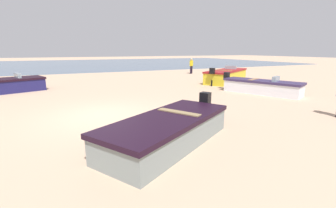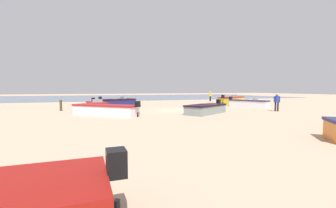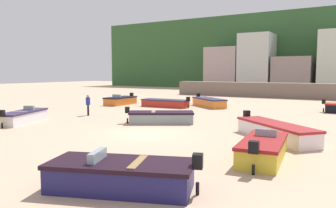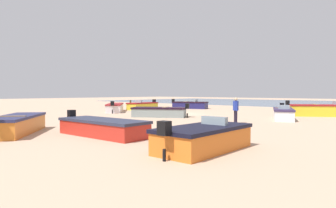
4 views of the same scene
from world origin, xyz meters
name	(u,v)px [view 3 (image 3 of 4)]	position (x,y,z in m)	size (l,w,h in m)	color
ground_plane	(145,133)	(0.00, 0.00, 0.00)	(160.00, 160.00, 0.00)	tan
headland_hill	(315,54)	(0.00, 66.00, 7.40)	(90.00, 32.00, 14.81)	#30582D
harbor_pier	(254,90)	(-2.90, 30.00, 0.98)	(21.84, 2.40, 1.96)	#726256
townhouse_far_left	(225,69)	(-13.79, 47.21, 4.06)	(6.41, 6.42, 8.13)	#A79392
townhouse_left	(257,62)	(-7.48, 47.38, 5.19)	(5.74, 6.76, 10.37)	beige
townhouse_centre_left	(293,74)	(-0.95, 47.25, 3.01)	(6.49, 6.50, 6.02)	gray
boat_yellow_0	(263,149)	(7.02, -2.23, 0.41)	(1.91, 4.23, 1.12)	gold
boat_white_1	(23,117)	(-9.17, -0.98, 0.41)	(2.88, 4.50, 1.10)	white
boat_orange_3	(121,101)	(-11.48, 12.02, 0.42)	(1.77, 3.99, 1.13)	orange
boat_grey_4	(161,117)	(-1.21, 3.54, 0.39)	(4.43, 3.57, 1.08)	gray
boat_red_5	(165,103)	(-6.27, 12.38, 0.38)	(4.90, 1.83, 1.06)	red
boat_white_6	(275,131)	(6.48, 2.02, 0.42)	(4.85, 4.57, 1.14)	white
boat_orange_7	(209,102)	(-2.75, 14.70, 0.43)	(4.48, 4.01, 1.16)	orange
boat_navy_8	(121,175)	(4.44, -7.57, 0.43)	(4.45, 3.03, 1.14)	navy
beach_walker_foreground	(88,103)	(-8.13, 3.95, 0.95)	(0.48, 0.48, 1.62)	black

